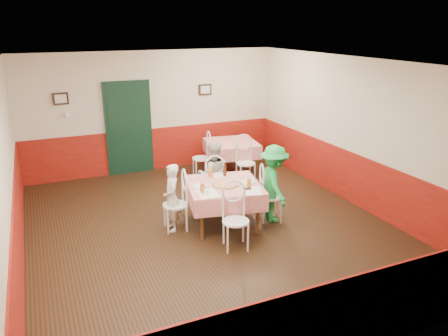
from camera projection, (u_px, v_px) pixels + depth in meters
name	position (u px, v px, depth m)	size (l,w,h in m)	color
floor	(209.00, 227.00, 7.62)	(7.00, 7.00, 0.00)	black
ceiling	(208.00, 63.00, 6.73)	(7.00, 7.00, 0.00)	white
back_wall	(153.00, 112.00, 10.21)	(6.00, 0.10, 2.80)	beige
front_wall	(346.00, 243.00, 4.14)	(6.00, 0.10, 2.80)	beige
left_wall	(7.00, 174.00, 6.03)	(0.10, 7.00, 2.80)	beige
right_wall	(354.00, 132.00, 8.32)	(0.10, 7.00, 2.80)	beige
wainscot_back	(155.00, 149.00, 10.49)	(6.00, 0.03, 1.00)	maroon
wainscot_front	(337.00, 322.00, 4.44)	(6.00, 0.03, 1.00)	maroon
wainscot_left	(18.00, 232.00, 6.32)	(0.03, 7.00, 1.00)	maroon
wainscot_right	(349.00, 177.00, 8.60)	(0.03, 7.00, 1.00)	maroon
door	(129.00, 129.00, 10.05)	(0.96, 0.06, 2.10)	black
picture_left	(61.00, 99.00, 9.26)	(0.32, 0.03, 0.26)	black
picture_right	(205.00, 90.00, 10.52)	(0.32, 0.03, 0.26)	black
thermostat	(67.00, 115.00, 9.41)	(0.10, 0.03, 0.10)	white
main_table	(224.00, 205.00, 7.59)	(1.22, 1.22, 0.77)	red
second_table	(231.00, 158.00, 10.24)	(1.12, 1.12, 0.77)	red
chair_left	(175.00, 205.00, 7.39)	(0.42, 0.42, 0.90)	white
chair_right	(271.00, 197.00, 7.74)	(0.42, 0.42, 0.90)	white
chair_far	(214.00, 184.00, 8.36)	(0.42, 0.42, 0.90)	white
chair_near	(236.00, 221.00, 6.78)	(0.42, 0.42, 0.90)	white
chair_second_a	(202.00, 158.00, 9.93)	(0.42, 0.42, 0.90)	white
chair_second_b	(246.00, 163.00, 9.57)	(0.42, 0.42, 0.90)	white
pizza	(225.00, 184.00, 7.42)	(0.43, 0.43, 0.03)	#B74723
plate_left	(200.00, 186.00, 7.38)	(0.25, 0.25, 0.01)	white
plate_right	(248.00, 182.00, 7.55)	(0.25, 0.25, 0.01)	white
plate_far	(217.00, 175.00, 7.87)	(0.25, 0.25, 0.01)	white
glass_a	(203.00, 188.00, 7.11)	(0.08, 0.08, 0.14)	#BF7219
glass_b	(249.00, 183.00, 7.35)	(0.07, 0.07, 0.13)	#BF7219
glass_c	(210.00, 173.00, 7.79)	(0.08, 0.08, 0.15)	#BF7219
beer_bottle	(225.00, 170.00, 7.85)	(0.06, 0.06, 0.22)	#381C0A
shaker_a	(204.00, 193.00, 6.96)	(0.04, 0.04, 0.09)	silver
shaker_b	(208.00, 194.00, 6.93)	(0.04, 0.04, 0.09)	silver
shaker_c	(202.00, 191.00, 7.02)	(0.04, 0.04, 0.09)	#B23319
menu_left	(207.00, 193.00, 7.05)	(0.30, 0.40, 0.00)	white
menu_right	(252.00, 191.00, 7.18)	(0.30, 0.40, 0.00)	white
wallet	(247.00, 188.00, 7.24)	(0.11, 0.09, 0.02)	black
diner_left	(172.00, 198.00, 7.34)	(0.43, 0.28, 1.17)	gray
diner_far	(214.00, 174.00, 8.35)	(0.61, 0.48, 1.26)	gray
diner_right	(274.00, 184.00, 7.67)	(0.90, 0.52, 1.39)	gray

